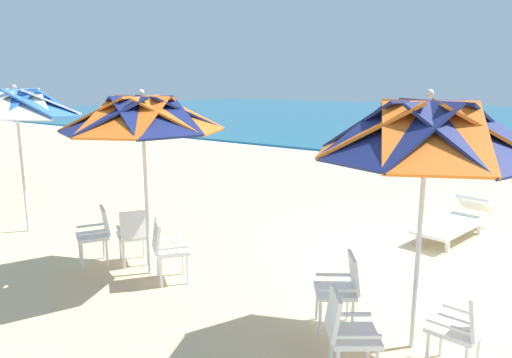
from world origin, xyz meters
name	(u,v)px	position (x,y,z in m)	size (l,w,h in m)	color
ground_plane	(447,275)	(0.00, 0.00, 0.00)	(80.00, 80.00, 0.00)	beige
beach_umbrella_0	(427,132)	(0.19, -2.18, 2.26)	(2.21, 2.21, 2.66)	silver
plastic_chair_0	(341,286)	(-0.60, -2.26, 0.50)	(0.63, 0.62, 0.87)	white
plastic_chair_1	(347,330)	(-0.14, -3.09, 0.50)	(0.63, 0.62, 0.87)	white
plastic_chair_2	(463,326)	(0.71, -2.38, 0.50)	(0.51, 0.48, 0.87)	white
beach_umbrella_1	(142,116)	(-3.51, -2.45, 2.26)	(2.22, 2.22, 2.62)	silver
plastic_chair_3	(167,247)	(-3.09, -2.49, 0.50)	(0.62, 0.63, 0.87)	white
plastic_chair_4	(134,233)	(-3.95, -2.34, 0.50)	(0.62, 0.61, 0.87)	white
plastic_chair_5	(97,232)	(-4.43, -2.64, 0.50)	(0.60, 0.62, 0.87)	white
beach_umbrella_2	(16,105)	(-6.81, -2.41, 2.30)	(2.19, 2.19, 2.65)	silver
sun_lounger_1	(455,221)	(-0.34, 1.83, 0.28)	(1.00, 2.22, 0.62)	white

